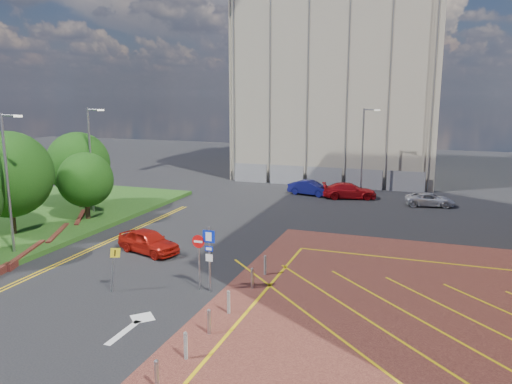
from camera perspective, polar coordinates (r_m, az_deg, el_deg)
The scene contains 17 objects.
ground at distance 23.97m, azimuth -7.40°, elevation -11.90°, with size 140.00×140.00×0.00m, color black.
retaining_wall at distance 32.11m, azimuth -25.00°, elevation -6.47°, with size 6.06×20.33×0.40m.
tree_b at distance 35.89m, azimuth -26.45°, elevation 1.81°, with size 5.60×5.60×6.74m.
tree_c at distance 38.37m, azimuth -18.90°, elevation 1.34°, with size 4.00×4.00×4.90m.
tree_d at distance 42.45m, azimuth -19.66°, elevation 3.11°, with size 5.00×5.00×6.08m.
lamp_left_near at distance 31.57m, azimuth -26.47°, elevation 1.45°, with size 1.53×0.16×8.00m.
lamp_left_far at distance 40.29m, azimuth -18.32°, elevation 3.93°, with size 1.53×0.16×8.00m.
lamp_back at distance 48.25m, azimuth 12.17°, elevation 5.00°, with size 1.53×0.16×8.00m.
sign_cluster at distance 23.99m, azimuth -5.82°, elevation -6.86°, with size 1.17×0.12×3.20m.
warning_sign at distance 24.80m, azimuth -15.96°, elevation -7.91°, with size 0.58×0.38×2.25m.
bollard_row at distance 21.50m, azimuth -3.85°, elevation -13.27°, with size 0.14×11.14×0.90m.
construction_building at distance 60.48m, azimuth 10.02°, elevation 12.58°, with size 21.20×19.20×22.00m, color #A59A87.
construction_fence at distance 51.13m, azimuth 8.89°, elevation 1.65°, with size 21.60×0.06×2.00m, color gray.
car_red_left at distance 30.55m, azimuth -12.19°, elevation -5.53°, with size 1.67×4.14×1.41m, color red.
car_blue_back at distance 46.94m, azimuth 6.21°, elevation 0.47°, with size 1.44×4.13×1.36m, color navy.
car_red_back at distance 45.98m, azimuth 10.62°, elevation 0.15°, with size 1.97×4.84×1.40m, color red.
car_silver_back at distance 44.59m, azimuth 19.24°, elevation -0.82°, with size 1.86×4.03×1.12m, color silver.
Camera 1 is at (10.11, -19.61, 9.36)m, focal length 35.00 mm.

